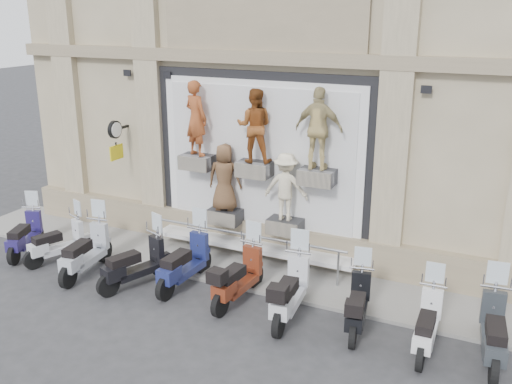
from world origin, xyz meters
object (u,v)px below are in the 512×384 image
(clock_sign_bracket, at_px, (116,135))
(scooter_b, at_px, (57,234))
(scooter_f, at_px, (238,267))
(scooter_h, at_px, (358,295))
(scooter_g, at_px, (290,280))
(scooter_j, at_px, (496,320))
(scooter_c, at_px, (85,242))
(guard_rail, at_px, (244,251))
(scooter_a, at_px, (24,226))
(scooter_e, at_px, (184,252))
(scooter_i, at_px, (428,314))
(scooter_d, at_px, (135,254))

(clock_sign_bracket, xyz_separation_m, scooter_b, (-0.39, -1.97, -2.08))
(scooter_f, height_order, scooter_h, scooter_f)
(clock_sign_bracket, height_order, scooter_b, clock_sign_bracket)
(clock_sign_bracket, height_order, scooter_g, clock_sign_bracket)
(scooter_f, xyz_separation_m, scooter_j, (4.96, -0.01, 0.01))
(scooter_c, height_order, scooter_f, scooter_c)
(guard_rail, height_order, scooter_c, scooter_c)
(scooter_a, bearing_deg, clock_sign_bracket, 32.17)
(scooter_j, bearing_deg, scooter_f, 173.42)
(scooter_e, bearing_deg, scooter_b, -174.57)
(scooter_c, relative_size, scooter_h, 1.11)
(guard_rail, distance_m, scooter_e, 1.58)
(scooter_i, bearing_deg, scooter_j, 6.68)
(scooter_d, bearing_deg, scooter_a, -163.98)
(guard_rail, xyz_separation_m, scooter_h, (3.14, -1.45, 0.27))
(scooter_h, bearing_deg, scooter_f, 170.28)
(scooter_c, relative_size, scooter_i, 1.10)
(scooter_e, distance_m, scooter_f, 1.40)
(guard_rail, bearing_deg, scooter_j, -14.67)
(scooter_e, bearing_deg, guard_rail, 60.96)
(scooter_d, height_order, scooter_h, scooter_d)
(scooter_a, distance_m, scooter_d, 3.60)
(guard_rail, height_order, scooter_f, scooter_f)
(scooter_b, height_order, scooter_d, scooter_d)
(clock_sign_bracket, bearing_deg, scooter_d, -46.83)
(scooter_e, xyz_separation_m, scooter_j, (6.36, -0.14, -0.01))
(scooter_g, distance_m, scooter_h, 1.34)
(scooter_b, bearing_deg, guard_rail, 40.33)
(clock_sign_bracket, height_order, scooter_j, clock_sign_bracket)
(guard_rail, bearing_deg, clock_sign_bracket, 173.16)
(scooter_g, bearing_deg, scooter_e, 167.93)
(scooter_d, bearing_deg, scooter_c, -160.00)
(scooter_g, height_order, scooter_i, scooter_g)
(clock_sign_bracket, relative_size, scooter_a, 0.56)
(guard_rail, xyz_separation_m, scooter_j, (5.55, -1.45, 0.34))
(guard_rail, bearing_deg, scooter_d, -135.12)
(scooter_f, bearing_deg, scooter_i, 1.63)
(scooter_a, distance_m, scooter_j, 10.93)
(scooter_c, distance_m, scooter_f, 3.79)
(scooter_b, distance_m, scooter_i, 8.75)
(scooter_a, xyz_separation_m, scooter_b, (1.08, 0.00, -0.02))
(clock_sign_bracket, height_order, scooter_d, clock_sign_bracket)
(scooter_a, bearing_deg, scooter_d, -25.42)
(scooter_a, distance_m, scooter_f, 5.97)
(scooter_g, height_order, scooter_j, scooter_g)
(guard_rail, xyz_separation_m, scooter_b, (-4.29, -1.50, 0.25))
(scooter_j, bearing_deg, clock_sign_bracket, 162.11)
(clock_sign_bracket, bearing_deg, scooter_a, -126.88)
(scooter_e, relative_size, scooter_h, 1.12)
(guard_rail, relative_size, scooter_b, 2.86)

